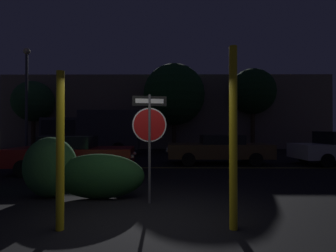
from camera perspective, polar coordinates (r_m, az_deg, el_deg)
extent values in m
plane|color=black|center=(4.79, -5.15, -20.90)|extent=(260.00, 260.00, 0.00)
cube|color=gold|center=(11.18, -1.88, -9.07)|extent=(32.98, 0.12, 0.01)
cylinder|color=#4C4C51|center=(5.88, -4.05, -4.96)|extent=(0.06, 0.06, 2.43)
cylinder|color=white|center=(5.86, -4.05, 0.25)|extent=(0.75, 0.14, 0.76)
cylinder|color=#B71414|center=(5.86, -4.05, 0.25)|extent=(0.70, 0.14, 0.71)
cube|color=black|center=(5.89, -4.04, 5.45)|extent=(0.76, 0.16, 0.22)
cube|color=white|center=(5.89, -4.04, 5.45)|extent=(0.63, 0.14, 0.10)
cylinder|color=yellow|center=(4.68, -22.42, -4.89)|extent=(0.13, 0.13, 2.62)
cylinder|color=yellow|center=(4.48, 14.02, -2.41)|extent=(0.13, 0.13, 3.04)
ellipsoid|color=#285B2D|center=(7.02, -24.24, -8.17)|extent=(1.29, 0.93, 1.45)
ellipsoid|color=#19421E|center=(6.53, -14.75, -10.52)|extent=(2.15, 0.70, 1.06)
cube|color=maroon|center=(10.58, -19.94, -6.18)|extent=(4.58, 2.18, 0.63)
cube|color=black|center=(10.58, -20.63, -3.25)|extent=(1.89, 1.75, 0.44)
cylinder|color=black|center=(11.20, -11.71, -7.51)|extent=(0.61, 0.24, 0.60)
cylinder|color=black|center=(9.41, -13.39, -8.86)|extent=(0.61, 0.24, 0.60)
cylinder|color=black|center=(11.93, -25.10, -7.05)|extent=(0.61, 0.24, 0.60)
cylinder|color=black|center=(10.27, -28.96, -8.11)|extent=(0.61, 0.24, 0.60)
sphere|color=#F4EFCC|center=(10.75, -7.29, -5.95)|extent=(0.14, 0.14, 0.14)
sphere|color=#F4EFCC|center=(9.57, -7.81, -6.62)|extent=(0.14, 0.14, 0.14)
cube|color=brown|center=(12.63, 10.92, -5.27)|extent=(4.76, 1.88, 0.64)
cube|color=black|center=(12.62, 11.55, -2.87)|extent=(1.91, 1.60, 0.42)
cylinder|color=black|center=(11.61, 4.48, -7.28)|extent=(0.60, 0.20, 0.60)
cylinder|color=black|center=(13.37, 3.98, -6.38)|extent=(0.60, 0.20, 0.60)
cylinder|color=black|center=(12.16, 18.57, -6.94)|extent=(0.60, 0.20, 0.60)
cylinder|color=black|center=(13.85, 16.30, -6.16)|extent=(0.60, 0.20, 0.60)
sphere|color=#F4EFCC|center=(11.86, -0.14, -5.43)|extent=(0.14, 0.14, 0.14)
sphere|color=#F4EFCC|center=(13.00, -0.06, -5.00)|extent=(0.14, 0.14, 0.14)
cylinder|color=black|center=(14.49, 27.49, -5.87)|extent=(0.61, 0.24, 0.60)
cylinder|color=black|center=(13.07, 31.33, -6.45)|extent=(0.61, 0.24, 0.60)
cube|color=#2D2D33|center=(17.58, -21.68, -1.49)|extent=(2.30, 2.17, 1.91)
cube|color=black|center=(17.57, -21.67, -0.25)|extent=(2.08, 2.20, 0.84)
cube|color=#2D2D33|center=(16.87, -12.39, -0.80)|extent=(3.68, 2.38, 2.36)
cylinder|color=black|center=(16.61, -22.67, -4.78)|extent=(0.85, 0.33, 0.84)
cylinder|color=black|center=(18.59, -20.48, -4.32)|extent=(0.85, 0.33, 0.84)
cylinder|color=black|center=(15.79, -10.75, -5.03)|extent=(0.85, 0.33, 0.84)
cylinder|color=black|center=(17.86, -9.83, -4.51)|extent=(0.85, 0.33, 0.84)
cylinder|color=#4C4C51|center=(18.50, -28.44, 4.08)|extent=(0.16, 0.16, 6.25)
sphere|color=#F9E5B2|center=(19.05, -28.40, 14.13)|extent=(0.42, 0.42, 0.42)
cylinder|color=#422D1E|center=(20.30, 1.32, -1.59)|extent=(0.32, 0.32, 2.57)
sphere|color=#19471E|center=(20.46, 1.32, 6.86)|extent=(4.78, 4.78, 4.78)
cylinder|color=#422D1E|center=(21.61, 17.96, -0.55)|extent=(0.32, 0.32, 3.28)
sphere|color=#143819|center=(21.80, 17.94, 7.18)|extent=(3.58, 3.58, 3.58)
cylinder|color=#422D1E|center=(23.06, -27.28, -1.30)|extent=(0.32, 0.32, 2.65)
sphere|color=#235128|center=(23.16, -27.26, 4.81)|extent=(3.16, 3.16, 3.16)
cube|color=#7A6B5B|center=(23.52, -0.42, 2.80)|extent=(26.97, 4.60, 6.05)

